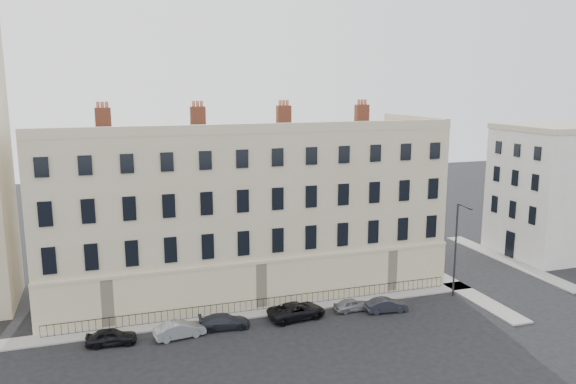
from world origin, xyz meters
The scene contains 14 objects.
ground centered at (0.00, 0.00, 0.00)m, with size 160.00×160.00×0.00m, color black.
terrace centered at (-5.97, 11.97, 7.50)m, with size 36.22×12.22×17.00m.
adjacent_building centered at (29.00, 11.00, 7.00)m, with size 10.00×10.00×14.00m, color silver.
pavement_terrace centered at (-10.00, 5.00, 0.06)m, with size 48.00×2.00×0.12m, color gray.
pavement_east_return centered at (13.00, 8.00, 0.06)m, with size 2.00×24.00×0.12m, color gray.
pavement_adjacent centered at (23.00, 10.00, 0.06)m, with size 2.00×20.00×0.12m, color gray.
railings centered at (-6.00, 5.40, 0.55)m, with size 35.00×0.04×0.96m.
car_a centered at (-18.40, 2.71, 0.62)m, with size 1.47×3.66×1.25m, color black.
car_b centered at (-13.45, 2.35, 0.63)m, with size 1.34×3.84×1.27m, color gray.
car_c centered at (-9.90, 2.86, 0.58)m, with size 1.64×4.03×1.17m, color #20222B.
car_d centered at (-3.84, 2.90, 0.67)m, with size 2.22×4.80×1.34m, color black.
car_e centered at (1.13, 2.90, 0.54)m, with size 1.27×3.16×1.08m, color slate.
car_f centered at (3.80, 1.82, 0.59)m, with size 1.24×3.56×1.17m, color black.
streetlamp centered at (11.33, 3.07, 4.76)m, with size 0.37×1.86×8.59m.
Camera 1 is at (-18.16, -38.01, 18.88)m, focal length 35.00 mm.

